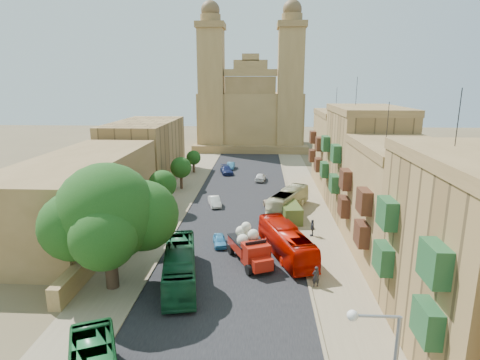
# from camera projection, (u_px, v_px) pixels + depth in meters

# --- Properties ---
(ground) EXTENTS (260.00, 260.00, 0.00)m
(ground) POSITION_uv_depth(u_px,v_px,m) (221.00, 317.00, 29.27)
(ground) COLOR brown
(road_surface) EXTENTS (14.00, 140.00, 0.01)m
(road_surface) POSITION_uv_depth(u_px,v_px,m) (241.00, 200.00, 58.37)
(road_surface) COLOR black
(road_surface) RESTS_ON ground
(sidewalk_east) EXTENTS (5.00, 140.00, 0.01)m
(sidewalk_east) POSITION_uv_depth(u_px,v_px,m) (307.00, 201.00, 57.87)
(sidewalk_east) COLOR #807054
(sidewalk_east) RESTS_ON ground
(sidewalk_west) EXTENTS (5.00, 140.00, 0.01)m
(sidewalk_west) POSITION_uv_depth(u_px,v_px,m) (177.00, 199.00, 58.87)
(sidewalk_west) COLOR #807054
(sidewalk_west) RESTS_ON ground
(kerb_east) EXTENTS (0.25, 140.00, 0.12)m
(kerb_east) POSITION_uv_depth(u_px,v_px,m) (290.00, 200.00, 57.99)
(kerb_east) COLOR #807054
(kerb_east) RESTS_ON ground
(kerb_west) EXTENTS (0.25, 140.00, 0.12)m
(kerb_west) POSITION_uv_depth(u_px,v_px,m) (194.00, 199.00, 58.72)
(kerb_west) COLOR #807054
(kerb_west) RESTS_ON ground
(townhouse_a) EXTENTS (9.00, 14.00, 16.40)m
(townhouse_a) POSITION_uv_depth(u_px,v_px,m) (479.00, 259.00, 24.00)
(townhouse_a) COLOR olive
(townhouse_a) RESTS_ON ground
(townhouse_b) EXTENTS (9.00, 14.00, 14.90)m
(townhouse_b) POSITION_uv_depth(u_px,v_px,m) (400.00, 203.00, 37.76)
(townhouse_b) COLOR olive
(townhouse_b) RESTS_ON ground
(townhouse_c) EXTENTS (9.00, 14.00, 17.40)m
(townhouse_c) POSITION_uv_depth(u_px,v_px,m) (364.00, 161.00, 51.04)
(townhouse_c) COLOR olive
(townhouse_c) RESTS_ON ground
(townhouse_d) EXTENTS (9.00, 14.00, 15.90)m
(townhouse_d) POSITION_uv_depth(u_px,v_px,m) (343.00, 149.00, 64.79)
(townhouse_d) COLOR olive
(townhouse_d) RESTS_ON ground
(west_wall) EXTENTS (1.00, 40.00, 1.80)m
(west_wall) POSITION_uv_depth(u_px,v_px,m) (136.00, 215.00, 49.11)
(west_wall) COLOR olive
(west_wall) RESTS_ON ground
(west_building_low) EXTENTS (10.00, 28.00, 8.40)m
(west_building_low) POSITION_uv_depth(u_px,v_px,m) (82.00, 193.00, 46.68)
(west_building_low) COLOR brown
(west_building_low) RESTS_ON ground
(west_building_mid) EXTENTS (10.00, 22.00, 10.00)m
(west_building_mid) POSITION_uv_depth(u_px,v_px,m) (145.00, 149.00, 71.71)
(west_building_mid) COLOR olive
(west_building_mid) RESTS_ON ground
(church) EXTENTS (28.00, 22.50, 36.30)m
(church) POSITION_uv_depth(u_px,v_px,m) (251.00, 111.00, 103.26)
(church) COLOR olive
(church) RESTS_ON ground
(ficus_tree) EXTENTS (10.59, 9.74, 10.59)m
(ficus_tree) POSITION_uv_depth(u_px,v_px,m) (108.00, 216.00, 32.17)
(ficus_tree) COLOR #37271B
(ficus_tree) RESTS_ON ground
(street_tree_a) EXTENTS (3.29, 3.29, 5.05)m
(street_tree_a) POSITION_uv_depth(u_px,v_px,m) (134.00, 217.00, 40.63)
(street_tree_a) COLOR #37271B
(street_tree_a) RESTS_ON ground
(street_tree_b) EXTENTS (3.67, 3.67, 5.64)m
(street_tree_b) POSITION_uv_depth(u_px,v_px,m) (163.00, 184.00, 52.18)
(street_tree_b) COLOR #37271B
(street_tree_b) RESTS_ON ground
(street_tree_c) EXTENTS (3.36, 3.36, 5.16)m
(street_tree_c) POSITION_uv_depth(u_px,v_px,m) (181.00, 168.00, 63.89)
(street_tree_c) COLOR #37271B
(street_tree_c) RESTS_ON ground
(street_tree_d) EXTENTS (2.75, 2.75, 4.22)m
(street_tree_d) POSITION_uv_depth(u_px,v_px,m) (194.00, 158.00, 75.68)
(street_tree_d) COLOR #37271B
(street_tree_d) RESTS_ON ground
(red_truck) EXTENTS (4.67, 6.71, 3.73)m
(red_truck) POSITION_uv_depth(u_px,v_px,m) (250.00, 246.00, 37.85)
(red_truck) COLOR #99170B
(red_truck) RESTS_ON ground
(olive_pickup) EXTENTS (2.78, 5.19, 2.05)m
(olive_pickup) POSITION_uv_depth(u_px,v_px,m) (290.00, 212.00, 49.68)
(olive_pickup) COLOR #40501E
(olive_pickup) RESTS_ON ground
(bus_green_north) EXTENTS (4.45, 11.12, 3.02)m
(bus_green_north) POSITION_uv_depth(u_px,v_px,m) (180.00, 266.00, 34.12)
(bus_green_north) COLOR #154C2B
(bus_green_north) RESTS_ON ground
(bus_red_east) EXTENTS (5.56, 10.99, 2.99)m
(bus_red_east) POSITION_uv_depth(u_px,v_px,m) (286.00, 242.00, 39.34)
(bus_red_east) COLOR #BB0D00
(bus_red_east) RESTS_ON ground
(bus_cream_east) EXTENTS (6.31, 10.12, 2.80)m
(bus_cream_east) POSITION_uv_depth(u_px,v_px,m) (288.00, 200.00, 53.59)
(bus_cream_east) COLOR beige
(bus_cream_east) RESTS_ON ground
(car_blue_a) EXTENTS (1.86, 3.38, 1.09)m
(car_blue_a) POSITION_uv_depth(u_px,v_px,m) (220.00, 240.00, 42.09)
(car_blue_a) COLOR #3B91C4
(car_blue_a) RESTS_ON ground
(car_white_a) EXTENTS (2.38, 4.16, 1.30)m
(car_white_a) POSITION_uv_depth(u_px,v_px,m) (215.00, 201.00, 55.52)
(car_white_a) COLOR silver
(car_white_a) RESTS_ON ground
(car_cream) EXTENTS (3.38, 5.53, 1.43)m
(car_cream) POSITION_uv_depth(u_px,v_px,m) (275.00, 204.00, 53.97)
(car_cream) COLOR beige
(car_cream) RESTS_ON ground
(car_dkblue) EXTENTS (3.01, 5.23, 1.43)m
(car_dkblue) POSITION_uv_depth(u_px,v_px,m) (227.00, 170.00, 75.05)
(car_dkblue) COLOR navy
(car_dkblue) RESTS_ON ground
(car_white_b) EXTENTS (2.14, 4.21, 1.38)m
(car_white_b) POSITION_uv_depth(u_px,v_px,m) (260.00, 177.00, 69.61)
(car_white_b) COLOR silver
(car_white_b) RESTS_ON ground
(car_blue_b) EXTENTS (1.52, 3.93, 1.28)m
(car_blue_b) POSITION_uv_depth(u_px,v_px,m) (231.00, 166.00, 79.24)
(car_blue_b) COLOR teal
(car_blue_b) RESTS_ON ground
(pedestrian_a) EXTENTS (0.78, 0.64, 1.83)m
(pedestrian_a) POSITION_uv_depth(u_px,v_px,m) (316.00, 277.00, 33.48)
(pedestrian_a) COLOR black
(pedestrian_a) RESTS_ON ground
(pedestrian_c) EXTENTS (0.53, 1.14, 1.91)m
(pedestrian_c) POSITION_uv_depth(u_px,v_px,m) (312.00, 228.00, 44.58)
(pedestrian_c) COLOR #303139
(pedestrian_c) RESTS_ON ground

